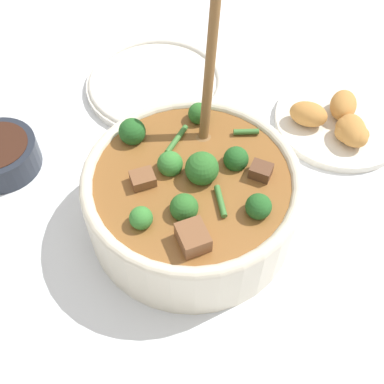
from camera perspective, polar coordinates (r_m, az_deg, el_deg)
ground_plane at (r=0.64m, az=0.00°, el=-3.29°), size 4.00×4.00×0.00m
stew_bowl at (r=0.59m, az=0.00°, el=-0.30°), size 0.26×0.26×0.25m
empty_plate at (r=0.81m, az=-4.15°, el=12.81°), size 0.23×0.23×0.02m
food_plate at (r=0.76m, az=17.15°, el=7.99°), size 0.20×0.20×0.05m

